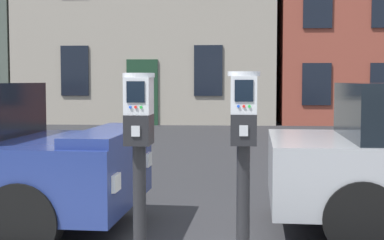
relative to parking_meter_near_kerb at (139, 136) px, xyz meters
The scene contains 2 objects.
parking_meter_near_kerb is the anchor object (origin of this frame).
parking_meter_twin_adjacent 0.70m from the parking_meter_near_kerb, ahead, with size 0.22×0.25×1.37m.
Camera 1 is at (0.21, -4.02, 1.45)m, focal length 53.78 mm.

